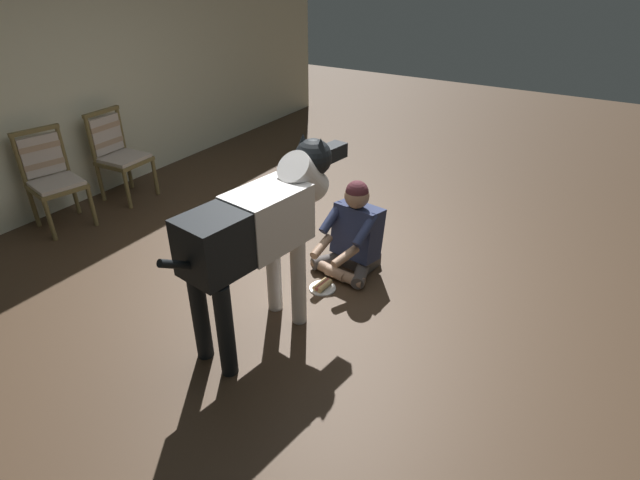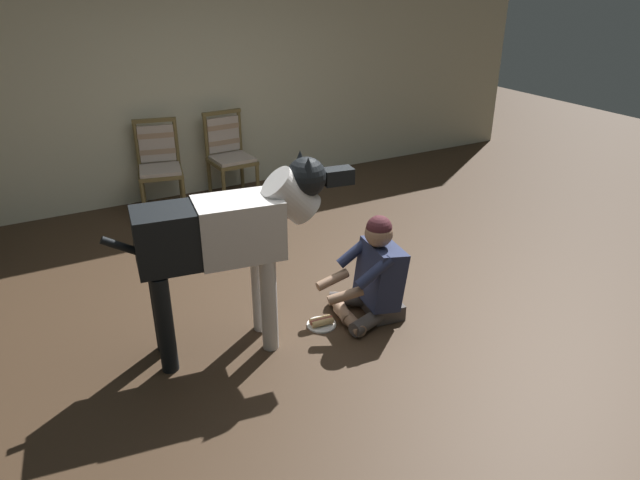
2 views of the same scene
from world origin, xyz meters
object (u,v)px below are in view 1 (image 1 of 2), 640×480
(hot_dog_on_plate, at_px, (323,286))
(large_dog, at_px, (261,227))
(dining_chair_left_of_pair, at_px, (51,174))
(dining_chair_right_of_pair, at_px, (117,151))
(person_sitting_on_floor, at_px, (354,235))

(hot_dog_on_plate, bearing_deg, large_dog, 172.08)
(dining_chair_left_of_pair, distance_m, large_dog, 2.84)
(dining_chair_right_of_pair, bearing_deg, large_dog, -110.14)
(person_sitting_on_floor, distance_m, hot_dog_on_plate, 0.52)
(dining_chair_left_of_pair, height_order, person_sitting_on_floor, dining_chair_left_of_pair)
(dining_chair_left_of_pair, distance_m, person_sitting_on_floor, 3.08)
(person_sitting_on_floor, bearing_deg, hot_dog_on_plate, 172.08)
(person_sitting_on_floor, bearing_deg, large_dog, 172.08)
(dining_chair_right_of_pair, relative_size, person_sitting_on_floor, 1.19)
(large_dog, bearing_deg, dining_chair_right_of_pair, 69.86)
(dining_chair_left_of_pair, xyz_separation_m, dining_chair_right_of_pair, (0.79, 0.00, 0.00))
(dining_chair_left_of_pair, height_order, hot_dog_on_plate, dining_chair_left_of_pair)
(large_dog, xyz_separation_m, hot_dog_on_plate, (0.64, -0.09, -0.83))
(person_sitting_on_floor, bearing_deg, dining_chair_left_of_pair, 105.53)
(dining_chair_right_of_pair, relative_size, hot_dog_on_plate, 4.41)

